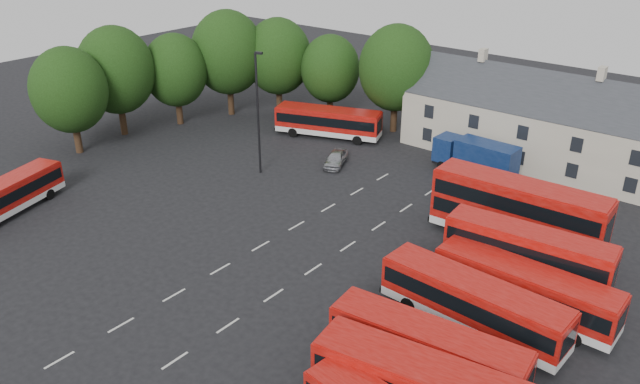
{
  "coord_description": "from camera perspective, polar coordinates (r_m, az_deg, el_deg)",
  "views": [
    {
      "loc": [
        28.28,
        -25.98,
        23.2
      ],
      "look_at": [
        0.48,
        8.32,
        2.2
      ],
      "focal_mm": 35.0,
      "sensor_mm": 36.0,
      "label": 1
    }
  ],
  "objects": [
    {
      "name": "lamppost",
      "position": [
        55.98,
        -5.69,
        7.42
      ],
      "size": [
        0.78,
        0.46,
        11.24
      ],
      "rotation": [
        0.0,
        0.0,
        0.3
      ],
      "color": "black",
      "rests_on": "ground"
    },
    {
      "name": "bus_west",
      "position": [
        55.57,
        -26.7,
        -0.2
      ],
      "size": [
        5.21,
        10.23,
        2.83
      ],
      "rotation": [
        0.0,
        0.0,
        1.88
      ],
      "color": "silver",
      "rests_on": "ground"
    },
    {
      "name": "ground",
      "position": [
        44.86,
        -7.23,
        -5.93
      ],
      "size": [
        140.0,
        140.0,
        0.0
      ],
      "primitive_type": "plane",
      "color": "black",
      "rests_on": "ground"
    },
    {
      "name": "bus_row_d",
      "position": [
        37.87,
        13.83,
        -9.6
      ],
      "size": [
        11.41,
        3.13,
        3.19
      ],
      "rotation": [
        0.0,
        0.0,
        -0.05
      ],
      "color": "silver",
      "rests_on": "ground"
    },
    {
      "name": "bus_row_c",
      "position": [
        34.19,
        9.76,
        -13.72
      ],
      "size": [
        10.86,
        3.56,
        3.01
      ],
      "rotation": [
        0.0,
        0.0,
        0.11
      ],
      "color": "silver",
      "rests_on": "ground"
    },
    {
      "name": "lane_markings",
      "position": [
        44.56,
        -3.12,
        -5.97
      ],
      "size": [
        5.15,
        33.8,
        0.01
      ],
      "color": "beige",
      "rests_on": "ground"
    },
    {
      "name": "bus_north",
      "position": [
        65.89,
        0.75,
        6.57
      ],
      "size": [
        11.31,
        6.16,
        3.14
      ],
      "rotation": [
        0.0,
        0.0,
        0.35
      ],
      "color": "silver",
      "rests_on": "ground"
    },
    {
      "name": "bus_dd_north",
      "position": [
        46.76,
        17.61,
        -1.62
      ],
      "size": [
        12.4,
        3.28,
        5.05
      ],
      "rotation": [
        0.0,
        0.0,
        0.04
      ],
      "color": "silver",
      "rests_on": "ground"
    },
    {
      "name": "box_truck",
      "position": [
        58.31,
        14.11,
        3.2
      ],
      "size": [
        7.73,
        2.67,
        3.35
      ],
      "rotation": [
        0.0,
        0.0,
        -0.04
      ],
      "color": "black",
      "rests_on": "ground"
    },
    {
      "name": "silver_car",
      "position": [
        59.17,
        1.47,
        3.08
      ],
      "size": [
        3.15,
        4.44,
        1.41
      ],
      "primitive_type": "imported",
      "rotation": [
        0.0,
        0.0,
        0.4
      ],
      "color": "#AAACB2",
      "rests_on": "ground"
    },
    {
      "name": "treeline",
      "position": [
        68.79,
        -8.13,
        11.3
      ],
      "size": [
        29.92,
        32.59,
        12.01
      ],
      "color": "black",
      "rests_on": "ground"
    },
    {
      "name": "terrace_houses",
      "position": [
        60.92,
        23.44,
        4.78
      ],
      "size": [
        35.7,
        7.13,
        10.06
      ],
      "color": "beige",
      "rests_on": "ground"
    },
    {
      "name": "bus_row_e",
      "position": [
        40.0,
        18.23,
        -8.22
      ],
      "size": [
        11.11,
        2.66,
        3.14
      ],
      "rotation": [
        0.0,
        0.0,
        -0.01
      ],
      "color": "silver",
      "rests_on": "ground"
    },
    {
      "name": "bus_dd_south",
      "position": [
        42.09,
        18.37,
        -5.56
      ],
      "size": [
        10.6,
        3.25,
        4.28
      ],
      "rotation": [
        0.0,
        0.0,
        0.08
      ],
      "color": "silver",
      "rests_on": "ground"
    }
  ]
}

